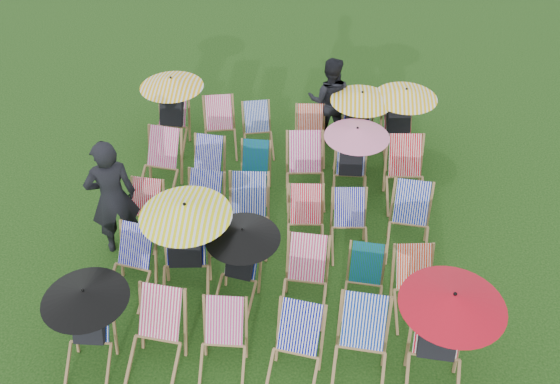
# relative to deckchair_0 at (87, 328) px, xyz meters

# --- Properties ---
(ground) EXTENTS (100.00, 100.00, 0.00)m
(ground) POSITION_rel_deckchair_0_xyz_m (2.07, 2.27, -0.65)
(ground) COLOR black
(ground) RESTS_ON ground
(deckchair_0) EXTENTS (1.03, 1.07, 1.23)m
(deckchair_0) POSITION_rel_deckchair_0_xyz_m (0.00, 0.00, 0.00)
(deckchair_0) COLOR olive
(deckchair_0) RESTS_ON ground
(deckchair_1) EXTENTS (0.76, 0.98, 0.99)m
(deckchair_1) POSITION_rel_deckchair_0_xyz_m (0.81, 0.01, -0.15)
(deckchair_1) COLOR olive
(deckchair_1) RESTS_ON ground
(deckchair_2) EXTENTS (0.60, 0.83, 0.89)m
(deckchair_2) POSITION_rel_deckchair_0_xyz_m (1.63, 0.02, -0.20)
(deckchair_2) COLOR olive
(deckchair_2) RESTS_ON ground
(deckchair_3) EXTENTS (0.76, 0.96, 0.95)m
(deckchair_3) POSITION_rel_deckchair_0_xyz_m (2.52, -0.05, -0.17)
(deckchair_3) COLOR olive
(deckchair_3) RESTS_ON ground
(deckchair_4) EXTENTS (0.75, 0.98, 1.01)m
(deckchair_4) POSITION_rel_deckchair_0_xyz_m (3.30, 0.05, -0.14)
(deckchair_4) COLOR olive
(deckchair_4) RESTS_ON ground
(deckchair_5) EXTENTS (1.22, 1.28, 1.44)m
(deckchair_5) POSITION_rel_deckchair_0_xyz_m (4.21, 0.08, 0.11)
(deckchair_5) COLOR olive
(deckchair_5) RESTS_ON ground
(deckchair_6) EXTENTS (0.75, 0.92, 0.89)m
(deckchair_6) POSITION_rel_deckchair_0_xyz_m (0.16, 1.21, -0.20)
(deckchair_6) COLOR olive
(deckchair_6) RESTS_ON ground
(deckchair_7) EXTENTS (1.22, 1.30, 1.45)m
(deckchair_7) POSITION_rel_deckchair_0_xyz_m (0.95, 1.31, 0.12)
(deckchair_7) COLOR olive
(deckchair_7) RESTS_ON ground
(deckchair_8) EXTENTS (1.00, 1.07, 1.19)m
(deckchair_8) POSITION_rel_deckchair_0_xyz_m (1.68, 1.22, -0.02)
(deckchair_8) COLOR olive
(deckchair_8) RESTS_ON ground
(deckchair_9) EXTENTS (0.68, 0.91, 0.94)m
(deckchair_9) POSITION_rel_deckchair_0_xyz_m (2.58, 1.12, -0.18)
(deckchair_9) COLOR olive
(deckchair_9) RESTS_ON ground
(deckchair_10) EXTENTS (0.61, 0.80, 0.82)m
(deckchair_10) POSITION_rel_deckchair_0_xyz_m (3.38, 1.20, -0.24)
(deckchair_10) COLOR olive
(deckchair_10) RESTS_ON ground
(deckchair_11) EXTENTS (0.68, 0.88, 0.89)m
(deckchair_11) POSITION_rel_deckchair_0_xyz_m (4.05, 1.13, -0.20)
(deckchair_11) COLOR olive
(deckchair_11) RESTS_ON ground
(deckchair_12) EXTENTS (0.63, 0.82, 0.85)m
(deckchair_12) POSITION_rel_deckchair_0_xyz_m (0.07, 2.28, -0.22)
(deckchair_12) COLOR olive
(deckchair_12) RESTS_ON ground
(deckchair_13) EXTENTS (0.73, 0.94, 0.95)m
(deckchair_13) POSITION_rel_deckchair_0_xyz_m (0.95, 2.38, -0.17)
(deckchair_13) COLOR olive
(deckchair_13) RESTS_ON ground
(deckchair_14) EXTENTS (0.69, 0.94, 0.99)m
(deckchair_14) POSITION_rel_deckchair_0_xyz_m (1.67, 2.32, -0.15)
(deckchair_14) COLOR olive
(deckchair_14) RESTS_ON ground
(deckchair_15) EXTENTS (0.63, 0.84, 0.88)m
(deckchair_15) POSITION_rel_deckchair_0_xyz_m (2.53, 2.29, -0.21)
(deckchair_15) COLOR olive
(deckchair_15) RESTS_ON ground
(deckchair_16) EXTENTS (0.63, 0.83, 0.86)m
(deckchair_16) POSITION_rel_deckchair_0_xyz_m (3.19, 2.28, -0.22)
(deckchair_16) COLOR olive
(deckchair_16) RESTS_ON ground
(deckchair_17) EXTENTS (0.72, 0.94, 0.96)m
(deckchair_17) POSITION_rel_deckchair_0_xyz_m (4.06, 2.37, -0.17)
(deckchair_17) COLOR olive
(deckchair_17) RESTS_ON ground
(deckchair_18) EXTENTS (0.77, 0.97, 0.97)m
(deckchair_18) POSITION_rel_deckchair_0_xyz_m (0.06, 3.44, -0.16)
(deckchair_18) COLOR olive
(deckchair_18) RESTS_ON ground
(deckchair_19) EXTENTS (0.65, 0.85, 0.86)m
(deckchair_19) POSITION_rel_deckchair_0_xyz_m (0.82, 3.47, -0.22)
(deckchair_19) COLOR olive
(deckchair_19) RESTS_ON ground
(deckchair_20) EXTENTS (0.56, 0.76, 0.81)m
(deckchair_20) POSITION_rel_deckchair_0_xyz_m (1.62, 3.48, -0.24)
(deckchair_20) COLOR olive
(deckchair_20) RESTS_ON ground
(deckchair_21) EXTENTS (0.74, 0.97, 0.99)m
(deckchair_21) POSITION_rel_deckchair_0_xyz_m (2.47, 3.47, -0.15)
(deckchair_21) COLOR olive
(deckchair_21) RESTS_ON ground
(deckchair_22) EXTENTS (1.04, 1.08, 1.23)m
(deckchair_22) POSITION_rel_deckchair_0_xyz_m (3.22, 3.59, 0.00)
(deckchair_22) COLOR olive
(deckchair_22) RESTS_ON ground
(deckchair_23) EXTENTS (0.72, 0.96, 1.00)m
(deckchair_23) POSITION_rel_deckchair_0_xyz_m (4.09, 3.50, -0.15)
(deckchair_23) COLOR olive
(deckchair_23) RESTS_ON ground
(deckchair_24) EXTENTS (1.11, 1.16, 1.32)m
(deckchair_24) POSITION_rel_deckchair_0_xyz_m (-0.00, 4.74, 0.05)
(deckchair_24) COLOR olive
(deckchair_24) RESTS_ON ground
(deckchair_25) EXTENTS (0.74, 0.92, 0.90)m
(deckchair_25) POSITION_rel_deckchair_0_xyz_m (0.88, 4.65, -0.20)
(deckchair_25) COLOR olive
(deckchair_25) RESTS_ON ground
(deckchair_26) EXTENTS (0.69, 0.85, 0.82)m
(deckchair_26) POSITION_rel_deckchair_0_xyz_m (1.56, 4.67, -0.24)
(deckchair_26) COLOR olive
(deckchair_26) RESTS_ON ground
(deckchair_27) EXTENTS (0.61, 0.82, 0.85)m
(deckchair_27) POSITION_rel_deckchair_0_xyz_m (2.50, 4.57, -0.22)
(deckchair_27) COLOR olive
(deckchair_27) RESTS_ON ground
(deckchair_28) EXTENTS (1.07, 1.14, 1.27)m
(deckchair_28) POSITION_rel_deckchair_0_xyz_m (3.29, 4.61, 0.03)
(deckchair_28) COLOR olive
(deckchair_28) RESTS_ON ground
(deckchair_29) EXTENTS (1.09, 1.17, 1.29)m
(deckchair_29) POSITION_rel_deckchair_0_xyz_m (4.07, 4.73, 0.03)
(deckchair_29) COLOR olive
(deckchair_29) RESTS_ON ground
(person_left) EXTENTS (0.83, 0.72, 1.93)m
(person_left) POSITION_rel_deckchair_0_xyz_m (-0.23, 2.04, 0.32)
(person_left) COLOR black
(person_left) RESTS_ON ground
(person_rear) EXTENTS (0.83, 0.66, 1.64)m
(person_rear) POSITION_rel_deckchair_0_xyz_m (2.81, 5.15, 0.17)
(person_rear) COLOR black
(person_rear) RESTS_ON ground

